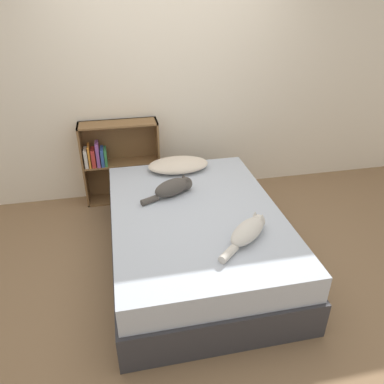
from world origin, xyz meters
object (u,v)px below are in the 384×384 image
at_px(bed, 196,237).
at_px(pillow, 178,165).
at_px(bookshelf, 118,160).
at_px(cat_light, 248,231).
at_px(cat_dark, 174,187).

distance_m(bed, pillow, 0.89).
xyz_separation_m(pillow, bookshelf, (-0.62, 0.51, -0.11)).
relative_size(bed, bookshelf, 2.20).
bearing_deg(cat_light, bookshelf, 75.06).
height_order(cat_light, cat_dark, cat_dark).
distance_m(pillow, cat_dark, 0.52).
height_order(bed, cat_dark, cat_dark).
bearing_deg(bookshelf, cat_dark, -64.27).
xyz_separation_m(bed, pillow, (-0.01, 0.82, 0.34)).
height_order(cat_light, bookshelf, bookshelf).
height_order(pillow, cat_dark, cat_dark).
height_order(bed, cat_light, cat_light).
height_order(cat_dark, bookshelf, bookshelf).
distance_m(pillow, bookshelf, 0.81).
bearing_deg(bed, cat_light, -56.26).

